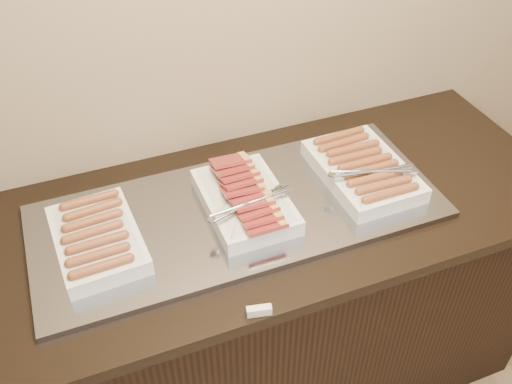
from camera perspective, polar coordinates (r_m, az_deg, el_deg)
counter at (r=2.03m, az=-1.43°, el=-11.52°), size 2.06×0.76×0.90m
warming_tray at (r=1.69m, az=-1.72°, el=-1.99°), size 1.20×0.50×0.02m
dish_left at (r=1.61m, az=-15.61°, el=-4.49°), size 0.24×0.34×0.07m
dish_center at (r=1.66m, az=-1.08°, el=-0.76°), size 0.27×0.36×0.10m
dish_right at (r=1.80m, az=10.65°, el=2.23°), size 0.27×0.38×0.08m
label_holder at (r=1.44m, az=0.31°, el=-11.79°), size 0.07×0.03×0.03m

